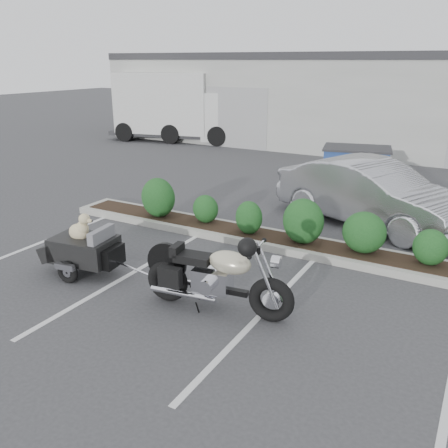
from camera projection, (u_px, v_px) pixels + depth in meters
The scene contains 8 objects.
ground at pixel (215, 282), 8.35m from camera, with size 90.00×90.00×0.00m, color #38383A.
planter_kerb at pixel (312, 247), 9.67m from camera, with size 12.00×1.00×0.15m, color #9E9E93.
building at pixel (403, 99), 21.67m from camera, with size 26.00×10.00×4.00m, color #9EA099.
motorcycle at pixel (216, 278), 7.21m from camera, with size 2.43×0.92×1.40m.
pet_trailer at pixel (84, 248), 8.55m from camera, with size 1.96×1.11×1.16m.
sedan at pixel (371, 194), 11.00m from camera, with size 1.61×4.61×1.52m, color #AEAFB5.
dumpster at pixel (355, 168), 14.12m from camera, with size 2.17×1.72×1.27m.
delivery_truck at pixel (182, 108), 22.51m from camera, with size 7.19×3.68×3.15m.
Camera 1 is at (3.85, -6.50, 3.70)m, focal length 38.00 mm.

